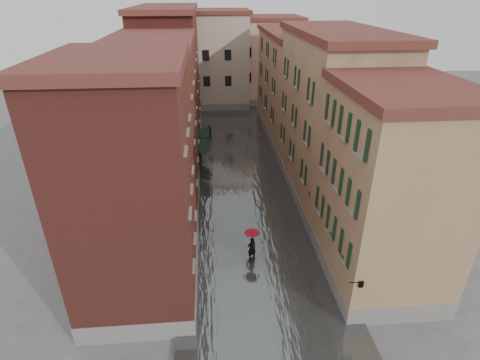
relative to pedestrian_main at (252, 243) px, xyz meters
name	(u,v)px	position (x,y,z in m)	size (l,w,h in m)	color
ground	(258,259)	(0.40, -0.10, -1.29)	(120.00, 120.00, 0.00)	#555557
floodwater	(241,173)	(0.40, 12.90, -1.19)	(10.00, 60.00, 0.20)	#4A5052
building_left_near	(133,193)	(-6.60, -2.10, 5.21)	(6.00, 8.00, 13.00)	brown
building_left_mid	(157,128)	(-6.60, 8.90, 4.96)	(6.00, 14.00, 12.50)	brown
building_left_far	(171,78)	(-6.60, 23.90, 5.71)	(6.00, 16.00, 14.00)	brown
building_right_near	(387,194)	(7.40, -2.10, 4.46)	(6.00, 8.00, 11.50)	olive
building_right_mid	(330,120)	(7.40, 8.90, 5.21)	(6.00, 14.00, 13.00)	tan
building_right_far	(292,87)	(7.40, 23.90, 4.46)	(6.00, 16.00, 11.50)	olive
building_end_cream	(206,61)	(-2.60, 37.90, 5.21)	(12.00, 9.00, 13.00)	#BDAD96
building_end_pink	(264,61)	(6.40, 39.90, 4.71)	(10.00, 9.00, 12.00)	#CFAA91
awning_near	(204,147)	(-3.08, 13.95, 1.18)	(1.09, 3.09, 2.80)	black
awning_far	(204,134)	(-3.08, 17.60, 1.18)	(1.09, 3.12, 2.80)	black
wall_lantern	(360,284)	(4.73, -6.10, 1.72)	(0.71, 0.22, 0.35)	black
window_planters	(321,207)	(4.52, 0.49, 2.22)	(0.59, 10.72, 0.84)	brown
pedestrian_main	(252,243)	(0.00, 0.00, 0.00)	(1.02, 1.02, 2.06)	black
pedestrian_far	(210,132)	(-2.48, 22.89, -0.50)	(0.77, 0.60, 1.58)	black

